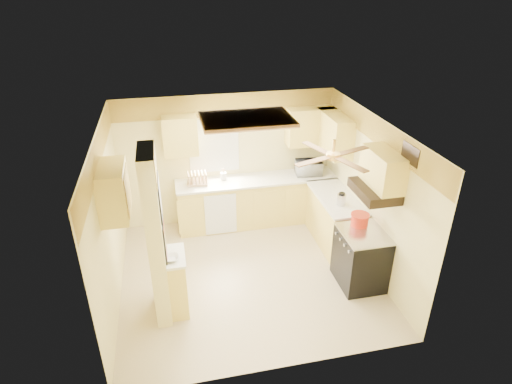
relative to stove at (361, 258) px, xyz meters
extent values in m
plane|color=#C7B38A|center=(-1.67, 0.55, -0.46)|extent=(4.00, 4.00, 0.00)
plane|color=white|center=(-1.67, 0.55, 2.04)|extent=(4.00, 4.00, 0.00)
plane|color=#E9DA8E|center=(-1.67, 2.45, 0.79)|extent=(4.00, 0.00, 4.00)
plane|color=#E9DA8E|center=(-1.67, -1.35, 0.79)|extent=(4.00, 0.00, 4.00)
plane|color=#E9DA8E|center=(-3.67, 0.55, 0.79)|extent=(0.00, 3.80, 3.80)
plane|color=#E9DA8E|center=(0.33, 0.55, 0.79)|extent=(0.00, 3.80, 3.80)
cube|color=yellow|center=(-1.67, 2.43, 1.84)|extent=(4.00, 0.02, 0.40)
cube|color=#E9DA8E|center=(-3.02, 0.00, 0.79)|extent=(0.20, 0.70, 2.50)
cube|color=#FFDA68|center=(-2.80, 0.00, -0.01)|extent=(0.25, 0.55, 0.90)
cube|color=silver|center=(-2.80, 0.00, 0.46)|extent=(0.28, 0.58, 0.04)
cube|color=#FFDA68|center=(-1.17, 2.15, -0.01)|extent=(3.00, 0.60, 0.90)
cube|color=#FFDA68|center=(0.03, 1.15, -0.01)|extent=(0.60, 1.40, 0.90)
cube|color=silver|center=(-1.17, 2.14, 0.46)|extent=(3.04, 0.64, 0.04)
cube|color=silver|center=(0.02, 1.15, 0.46)|extent=(0.64, 1.44, 0.04)
cube|color=white|center=(-1.92, 1.84, -0.03)|extent=(0.58, 0.02, 0.80)
cube|color=white|center=(-1.92, 2.44, 1.09)|extent=(0.92, 0.02, 1.02)
cube|color=white|center=(-1.92, 2.44, 1.09)|extent=(0.80, 0.02, 0.90)
cube|color=#FFDA68|center=(-2.52, 2.27, 1.39)|extent=(0.60, 0.35, 0.70)
cube|color=#FFDA68|center=(-0.12, 2.27, 1.39)|extent=(0.90, 0.35, 0.70)
cube|color=#FFDA68|center=(0.16, 1.80, 1.39)|extent=(0.35, 1.00, 0.70)
cube|color=#FFDA68|center=(-3.49, 0.30, 1.39)|extent=(0.35, 0.75, 0.70)
cube|color=#FFDA68|center=(0.16, 0.00, 1.49)|extent=(0.35, 0.76, 0.52)
cube|color=black|center=(0.00, 0.00, -0.01)|extent=(0.65, 0.76, 0.90)
cube|color=silver|center=(0.00, 0.00, 0.44)|extent=(0.66, 0.77, 0.02)
cylinder|color=silver|center=(-0.33, -0.25, 0.34)|extent=(0.03, 0.05, 0.05)
cylinder|color=silver|center=(-0.33, -0.08, 0.34)|extent=(0.03, 0.05, 0.05)
cylinder|color=silver|center=(-0.33, 0.08, 0.34)|extent=(0.03, 0.05, 0.05)
cylinder|color=silver|center=(-0.33, 0.25, 0.34)|extent=(0.03, 0.05, 0.05)
cube|color=black|center=(0.07, 0.00, 1.16)|extent=(0.50, 0.76, 0.14)
cube|color=black|center=(-2.91, 0.00, 1.39)|extent=(0.02, 0.42, 0.57)
cube|color=white|center=(-2.90, 0.00, 1.39)|extent=(0.01, 0.37, 0.52)
cube|color=black|center=(-2.91, 0.00, 0.74)|extent=(0.02, 0.42, 0.57)
cube|color=yellow|center=(-2.90, 0.00, 0.74)|extent=(0.01, 0.37, 0.52)
cube|color=brown|center=(-1.57, 1.05, 2.00)|extent=(1.35, 0.95, 0.06)
cube|color=white|center=(-1.57, 1.05, 1.97)|extent=(1.15, 0.75, 0.02)
cylinder|color=gold|center=(-0.67, -0.15, 1.96)|extent=(0.04, 0.04, 0.16)
cylinder|color=gold|center=(-0.67, -0.15, 1.82)|extent=(0.18, 0.18, 0.08)
cube|color=brown|center=(-0.37, -0.04, 1.82)|extent=(0.55, 0.28, 0.01)
cube|color=brown|center=(-0.78, 0.15, 1.82)|extent=(0.28, 0.55, 0.01)
cube|color=brown|center=(-0.97, -0.26, 1.82)|extent=(0.55, 0.28, 0.01)
cube|color=brown|center=(-0.56, -0.45, 1.82)|extent=(0.28, 0.55, 0.01)
cube|color=black|center=(0.31, -0.35, 1.84)|extent=(0.02, 0.40, 0.25)
imported|color=white|center=(-0.16, 2.14, 0.62)|extent=(0.53, 0.39, 0.27)
imported|color=white|center=(-2.85, -0.10, 0.51)|extent=(0.23, 0.23, 0.05)
cylinder|color=red|center=(0.02, 0.23, 0.54)|extent=(0.26, 0.26, 0.17)
cylinder|color=red|center=(0.02, 0.23, 0.63)|extent=(0.29, 0.29, 0.02)
cylinder|color=silver|center=(-0.02, 0.85, 0.58)|extent=(0.15, 0.15, 0.20)
cylinder|color=black|center=(-0.02, 0.85, 0.69)|extent=(0.10, 0.10, 0.03)
cube|color=tan|center=(-2.28, 2.17, 0.50)|extent=(0.40, 0.31, 0.04)
cube|color=tan|center=(-2.44, 2.17, 0.59)|extent=(0.02, 0.25, 0.21)
cube|color=tan|center=(-2.37, 2.17, 0.59)|extent=(0.02, 0.25, 0.21)
cube|color=tan|center=(-2.31, 2.17, 0.59)|extent=(0.02, 0.25, 0.21)
cube|color=tan|center=(-2.25, 2.17, 0.59)|extent=(0.02, 0.25, 0.21)
cube|color=tan|center=(-2.18, 2.17, 0.59)|extent=(0.02, 0.25, 0.21)
cube|color=tan|center=(-2.12, 2.17, 0.59)|extent=(0.02, 0.25, 0.21)
cylinder|color=white|center=(-2.37, 2.17, 0.59)|extent=(0.01, 0.21, 0.21)
cylinder|color=white|center=(-2.25, 2.17, 0.59)|extent=(0.01, 0.21, 0.21)
cylinder|color=white|center=(-1.79, 2.24, 0.55)|extent=(0.11, 0.11, 0.14)
cylinder|color=tan|center=(-1.77, 2.24, 0.59)|extent=(0.01, 0.01, 0.22)
cylinder|color=tan|center=(-1.79, 2.26, 0.59)|extent=(0.01, 0.01, 0.22)
cylinder|color=tan|center=(-1.81, 2.24, 0.59)|extent=(0.01, 0.01, 0.22)
cylinder|color=tan|center=(-1.79, 2.22, 0.59)|extent=(0.01, 0.01, 0.22)
camera|label=1|loc=(-2.73, -4.93, 3.92)|focal=30.00mm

